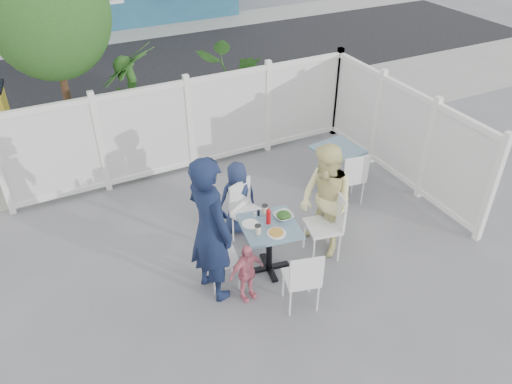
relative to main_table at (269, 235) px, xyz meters
name	(u,v)px	position (x,y,z in m)	size (l,w,h in m)	color
ground	(248,251)	(-0.09, 0.43, -0.56)	(80.00, 80.00, 0.00)	slate
near_sidewalk	(163,135)	(-0.09, 4.23, -0.56)	(24.00, 2.60, 0.01)	gray
street	(116,73)	(-0.09, 7.93, -0.56)	(24.00, 5.00, 0.01)	black
far_sidewalk	(91,39)	(-0.09, 11.03, -0.56)	(24.00, 1.60, 0.01)	gray
fence_back	(190,127)	(0.01, 2.83, 0.22)	(5.86, 0.08, 1.60)	white
fence_right	(401,136)	(2.91, 1.03, 0.22)	(0.08, 3.66, 1.60)	white
tree	(48,13)	(-1.69, 3.73, 2.03)	(1.80, 1.62, 3.59)	#382316
potted_shrub_a	(135,106)	(-0.68, 3.53, 0.46)	(1.14, 1.14, 2.04)	#224715
potted_shrub_b	(245,96)	(1.31, 3.43, 0.30)	(1.54, 1.34, 1.71)	#224715
main_table	(269,235)	(0.00, 0.00, 0.00)	(0.79, 0.79, 0.72)	slate
spare_table	(337,157)	(1.87, 1.25, -0.02)	(0.74, 0.74, 0.70)	slate
chair_left	(217,255)	(-0.70, 0.04, -0.07)	(0.42, 0.43, 0.84)	white
chair_right	(329,220)	(0.85, -0.07, 0.00)	(0.50, 0.52, 0.96)	white
chair_back	(246,208)	(0.02, 0.72, -0.04)	(0.52, 0.52, 0.89)	white
chair_near	(303,277)	(0.03, -0.77, -0.06)	(0.47, 0.46, 0.86)	white
chair_spare	(352,175)	(1.80, 0.76, -0.05)	(0.45, 0.44, 0.88)	white
man	(210,229)	(-0.78, -0.01, 0.39)	(0.69, 0.45, 1.90)	#131D3B
woman	(326,201)	(0.84, 0.04, 0.23)	(0.77, 0.60, 1.58)	#F5E554
boy	(238,198)	(0.00, 0.94, -0.01)	(0.53, 0.35, 1.09)	#1D294A
toddler	(247,273)	(-0.47, -0.32, -0.16)	(0.47, 0.20, 0.80)	pink
plate_main	(276,233)	(-0.01, -0.19, 0.17)	(0.23, 0.23, 0.01)	white
plate_side	(250,224)	(-0.21, 0.11, 0.17)	(0.21, 0.21, 0.01)	white
salad_bowl	(284,216)	(0.22, 0.05, 0.19)	(0.23, 0.23, 0.06)	white
coffee_cup_a	(258,230)	(-0.20, -0.08, 0.22)	(0.07, 0.07, 0.11)	beige
coffee_cup_b	(265,210)	(0.06, 0.24, 0.22)	(0.08, 0.08, 0.12)	beige
ketchup_bottle	(268,217)	(0.00, 0.04, 0.26)	(0.06, 0.06, 0.19)	#B50A0F
salt_shaker	(255,215)	(-0.09, 0.23, 0.20)	(0.03, 0.03, 0.07)	white
pepper_shaker	(259,213)	(-0.03, 0.24, 0.20)	(0.03, 0.03, 0.08)	black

